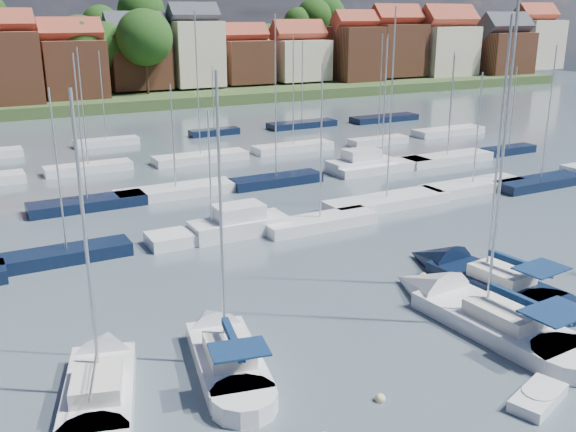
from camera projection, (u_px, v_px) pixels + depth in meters
ground at (207, 169)px, 65.28m from camera, size 260.00×260.00×0.00m
sailboat_left at (223, 349)px, 29.63m from camera, size 4.77×10.74×14.19m
sailboat_centre at (467, 310)px, 33.62m from camera, size 4.40×13.48×17.95m
sailboat_navy at (472, 276)px, 37.92m from camera, size 4.32×12.18×16.51m
sailboat_far at (102, 379)px, 27.26m from camera, size 5.57×10.71×13.78m
tender at (538, 398)px, 26.11m from camera, size 3.20×2.23×0.63m
buoy_c at (380, 401)px, 26.33m from camera, size 0.44×0.44×0.44m
buoy_d at (537, 365)px, 28.99m from camera, size 0.44×0.44×0.44m
buoy_e at (423, 278)px, 38.49m from camera, size 0.51×0.51×0.51m
marina_field at (243, 173)px, 61.93m from camera, size 79.62×41.41×15.93m
far_shore_town at (63, 63)px, 142.75m from camera, size 212.46×90.00×22.27m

